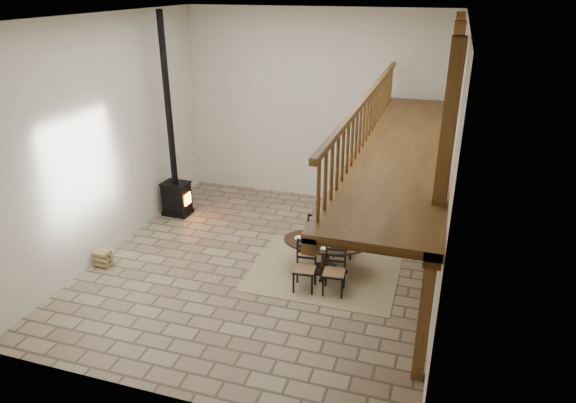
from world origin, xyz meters
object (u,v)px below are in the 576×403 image
(log_basket, at_px, (181,206))
(dining_table, at_px, (325,254))
(wood_stove, at_px, (174,173))
(log_stack, at_px, (103,258))

(log_basket, bearing_deg, dining_table, -22.41)
(wood_stove, distance_m, log_basket, 0.95)
(wood_stove, height_order, log_stack, wood_stove)
(dining_table, bearing_deg, wood_stove, 154.28)
(dining_table, xyz_separation_m, wood_stove, (-4.31, 1.65, 0.71))
(dining_table, xyz_separation_m, log_basket, (-4.30, 1.77, -0.24))
(dining_table, bearing_deg, log_basket, 152.74)
(log_basket, xyz_separation_m, log_stack, (-0.24, -2.97, 0.01))
(log_basket, bearing_deg, log_stack, -94.62)
(dining_table, relative_size, wood_stove, 0.40)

